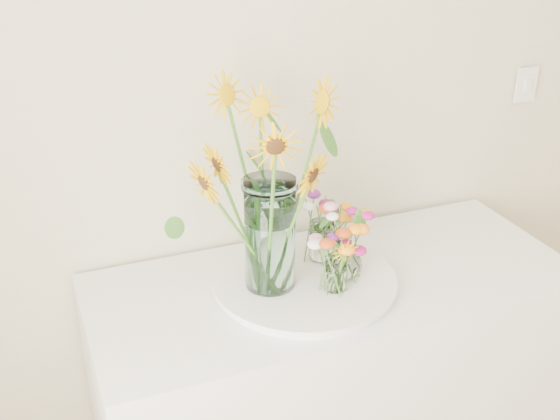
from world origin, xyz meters
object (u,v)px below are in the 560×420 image
(small_vase_a, at_px, (336,274))
(counter, at_px, (330,401))
(mason_jar, at_px, (270,235))
(small_vase_b, at_px, (345,255))
(small_vase_c, at_px, (321,241))
(tray, at_px, (304,283))

(small_vase_a, bearing_deg, counter, 63.92)
(counter, bearing_deg, mason_jar, -178.80)
(counter, xyz_separation_m, mason_jar, (-0.20, -0.00, 0.63))
(counter, distance_m, mason_jar, 0.66)
(small_vase_a, bearing_deg, mason_jar, 150.61)
(small_vase_b, relative_size, small_vase_c, 1.13)
(counter, distance_m, small_vase_c, 0.54)
(counter, xyz_separation_m, small_vase_c, (-0.01, 0.07, 0.54))
(counter, xyz_separation_m, small_vase_a, (-0.04, -0.09, 0.53))
(counter, height_order, small_vase_c, small_vase_c)
(small_vase_b, bearing_deg, mason_jar, 171.25)
(small_vase_b, bearing_deg, small_vase_a, -135.25)
(tray, distance_m, small_vase_a, 0.12)
(tray, height_order, small_vase_a, small_vase_a)
(mason_jar, bearing_deg, small_vase_a, -29.39)
(counter, relative_size, mason_jar, 4.41)
(counter, distance_m, tray, 0.47)
(counter, distance_m, small_vase_a, 0.54)
(small_vase_b, bearing_deg, counter, 106.21)
(mason_jar, bearing_deg, counter, 1.20)
(counter, height_order, small_vase_a, small_vase_a)
(small_vase_c, bearing_deg, tray, -136.57)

